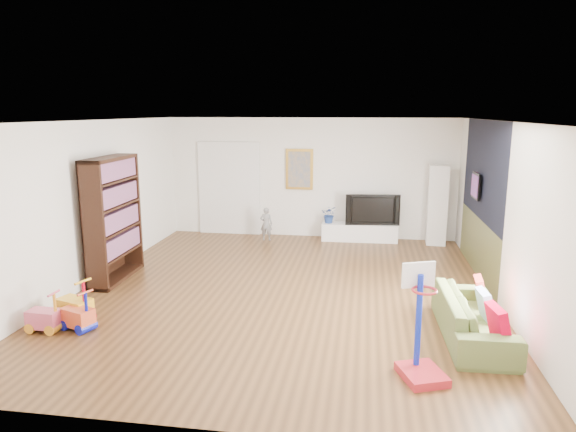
% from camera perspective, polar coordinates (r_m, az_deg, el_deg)
% --- Properties ---
extents(floor, '(6.50, 7.50, 0.00)m').
position_cam_1_polar(floor, '(8.37, -0.42, -8.28)').
color(floor, brown).
rests_on(floor, ground).
extents(ceiling, '(6.50, 7.50, 0.00)m').
position_cam_1_polar(ceiling, '(7.87, -0.45, 10.53)').
color(ceiling, white).
rests_on(ceiling, ground).
extents(wall_back, '(6.50, 0.00, 2.70)m').
position_cam_1_polar(wall_back, '(11.68, 2.52, 4.24)').
color(wall_back, white).
rests_on(wall_back, ground).
extents(wall_front, '(6.50, 0.00, 2.70)m').
position_cam_1_polar(wall_front, '(4.47, -8.24, -8.11)').
color(wall_front, silver).
rests_on(wall_front, ground).
extents(wall_left, '(0.00, 7.50, 2.70)m').
position_cam_1_polar(wall_left, '(9.11, -21.07, 1.36)').
color(wall_left, silver).
rests_on(wall_left, ground).
extents(wall_right, '(0.00, 7.50, 2.70)m').
position_cam_1_polar(wall_right, '(8.16, 22.72, 0.11)').
color(wall_right, silver).
rests_on(wall_right, ground).
extents(navy_accent, '(0.01, 3.20, 1.70)m').
position_cam_1_polar(navy_accent, '(9.43, 20.88, 4.78)').
color(navy_accent, black).
rests_on(navy_accent, wall_right).
extents(olive_wainscot, '(0.01, 3.20, 1.00)m').
position_cam_1_polar(olive_wainscot, '(9.67, 20.31, -3.19)').
color(olive_wainscot, brown).
rests_on(olive_wainscot, wall_right).
extents(doorway, '(1.45, 0.06, 2.10)m').
position_cam_1_polar(doorway, '(12.04, -6.55, 2.95)').
color(doorway, white).
rests_on(doorway, ground).
extents(painting_back, '(0.62, 0.06, 0.92)m').
position_cam_1_polar(painting_back, '(11.65, 1.28, 5.21)').
color(painting_back, gold).
rests_on(painting_back, wall_back).
extents(artwork_right, '(0.04, 0.56, 0.46)m').
position_cam_1_polar(artwork_right, '(9.65, 20.14, 3.17)').
color(artwork_right, '#7F3F8C').
rests_on(artwork_right, wall_right).
extents(media_console, '(1.67, 0.45, 0.39)m').
position_cam_1_polar(media_console, '(11.55, 7.94, -1.78)').
color(media_console, white).
rests_on(media_console, ground).
extents(tall_cabinet, '(0.42, 0.42, 1.72)m').
position_cam_1_polar(tall_cabinet, '(11.47, 16.26, 1.17)').
color(tall_cabinet, white).
rests_on(tall_cabinet, ground).
extents(bookshelf, '(0.42, 1.45, 2.10)m').
position_cam_1_polar(bookshelf, '(9.18, -18.86, -0.32)').
color(bookshelf, black).
rests_on(bookshelf, ground).
extents(sofa, '(0.80, 1.92, 0.56)m').
position_cam_1_polar(sofa, '(7.05, 19.85, -10.49)').
color(sofa, olive).
rests_on(sofa, ground).
extents(basketball_hoop, '(0.59, 0.65, 1.27)m').
position_cam_1_polar(basketball_hoop, '(5.74, 14.94, -11.51)').
color(basketball_hoop, '#B32029').
rests_on(basketball_hoop, ground).
extents(ride_on_yellow, '(0.53, 0.42, 0.62)m').
position_cam_1_polar(ride_on_yellow, '(7.68, -22.67, -8.63)').
color(ride_on_yellow, gold).
rests_on(ride_on_yellow, ground).
extents(ride_on_orange, '(0.48, 0.39, 0.56)m').
position_cam_1_polar(ride_on_orange, '(7.40, -22.37, -9.62)').
color(ride_on_orange, '#D24B28').
rests_on(ride_on_orange, ground).
extents(ride_on_pink, '(0.42, 0.27, 0.55)m').
position_cam_1_polar(ride_on_pink, '(7.53, -25.53, -9.56)').
color(ride_on_pink, '#D44F6A').
rests_on(ride_on_pink, ground).
extents(child, '(0.28, 0.18, 0.75)m').
position_cam_1_polar(child, '(11.45, -2.43, -0.88)').
color(child, gray).
rests_on(child, ground).
extents(tv, '(1.19, 0.28, 0.68)m').
position_cam_1_polar(tv, '(11.44, 9.32, 0.79)').
color(tv, black).
rests_on(tv, media_console).
extents(vase_plant, '(0.36, 0.31, 0.39)m').
position_cam_1_polar(vase_plant, '(11.46, 4.63, 0.18)').
color(vase_plant, navy).
rests_on(vase_plant, media_console).
extents(pillow_left, '(0.18, 0.43, 0.42)m').
position_cam_1_polar(pillow_left, '(6.52, 22.33, -11.00)').
color(pillow_left, red).
rests_on(pillow_left, sofa).
extents(pillow_center, '(0.13, 0.39, 0.38)m').
position_cam_1_polar(pillow_center, '(7.05, 21.06, -9.19)').
color(pillow_center, white).
rests_on(pillow_center, sofa).
extents(pillow_right, '(0.13, 0.38, 0.38)m').
position_cam_1_polar(pillow_right, '(7.54, 20.63, -7.81)').
color(pillow_right, '#AD3027').
rests_on(pillow_right, sofa).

